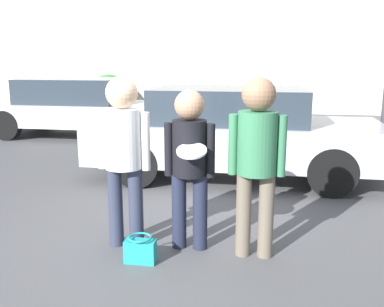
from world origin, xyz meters
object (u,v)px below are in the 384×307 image
person_right (257,151)px  handbag (140,250)px  person_middle_with_frisbee (190,157)px  parked_car_far (76,107)px  person_left (124,146)px  parked_car_near (233,132)px  shrub (109,94)px

person_right → handbag: person_right is taller
person_middle_with_frisbee → parked_car_far: (-3.90, 6.02, -0.24)m
person_middle_with_frisbee → parked_car_far: person_middle_with_frisbee is taller
person_middle_with_frisbee → parked_car_far: bearing=123.0°
person_left → person_right: (1.33, -0.02, 0.00)m
person_middle_with_frisbee → parked_car_far: 7.18m
handbag → person_middle_with_frisbee: bearing=43.9°
person_right → parked_car_far: bearing=126.8°
person_left → person_middle_with_frisbee: (0.67, 0.05, -0.10)m
handbag → person_right: bearing=16.8°
handbag → parked_car_far: bearing=118.5°
person_right → handbag: bearing=-163.2°
person_middle_with_frisbee → parked_car_far: size_ratio=0.35×
person_right → parked_car_far: 7.63m
parked_car_near → person_left: bearing=-108.0°
person_left → person_right: bearing=-1.0°
parked_car_near → person_right: bearing=-81.8°
person_right → person_left: bearing=179.0°
person_left → parked_car_far: (-3.24, 6.07, -0.34)m
parked_car_far → handbag: size_ratio=15.67×
person_right → parked_car_near: 2.90m
parked_car_far → handbag: 7.34m
parked_car_far → handbag: (3.49, -6.42, -0.61)m
person_middle_with_frisbee → person_right: (0.66, -0.07, 0.10)m
person_left → shrub: person_left is taller
parked_car_near → shrub: size_ratio=3.40×
person_right → parked_car_far: (-4.57, 6.10, -0.34)m
shrub → handbag: shrub is taller
person_right → shrub: size_ratio=1.30×
person_right → shrub: bearing=116.8°
parked_car_near → shrub: bearing=122.5°
person_left → shrub: bearing=110.8°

